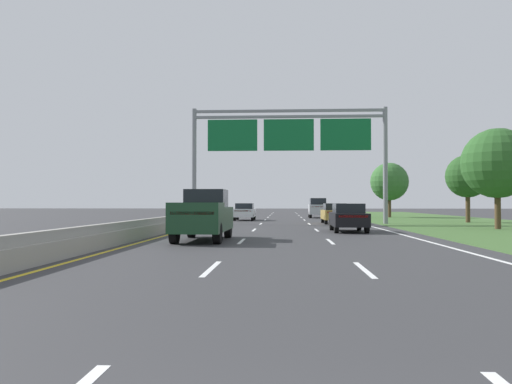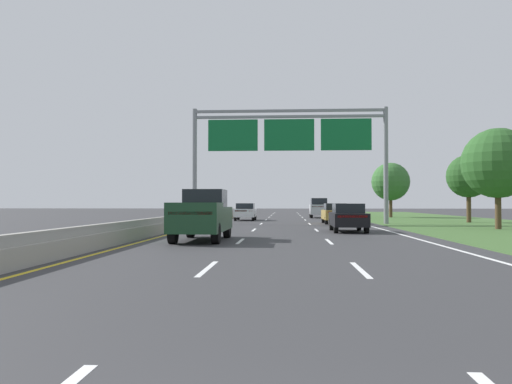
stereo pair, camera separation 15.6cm
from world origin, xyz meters
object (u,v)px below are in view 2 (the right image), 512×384
object	(u,v)px
pickup_truck_darkgreen	(202,215)
car_white_left_lane_sedan	(246,211)
car_silver_right_lane_suv	(319,208)
car_gold_right_lane_sedan	(335,213)
overhead_sign_gantry	(289,141)
roadside_tree_mid	(498,163)
car_black_right_lane_sedan	(348,217)
roadside_tree_distant	(391,182)
roadside_tree_far	(469,176)

from	to	relation	value
pickup_truck_darkgreen	car_white_left_lane_sedan	size ratio (longest dim) A/B	1.23
car_white_left_lane_sedan	car_silver_right_lane_suv	xyz separation A→B (m)	(7.26, 8.50, 0.28)
pickup_truck_darkgreen	car_gold_right_lane_sedan	bearing A→B (deg)	-21.64
overhead_sign_gantry	roadside_tree_mid	world-z (taller)	overhead_sign_gantry
car_black_right_lane_sedan	roadside_tree_distant	world-z (taller)	roadside_tree_distant
pickup_truck_darkgreen	car_silver_right_lane_suv	xyz separation A→B (m)	(7.09, 33.92, 0.02)
roadside_tree_far	car_silver_right_lane_suv	bearing A→B (deg)	130.92
car_gold_right_lane_sedan	roadside_tree_mid	xyz separation A→B (m)	(9.06, -8.20, 3.20)
overhead_sign_gantry	car_gold_right_lane_sedan	bearing A→B (deg)	11.56
car_silver_right_lane_suv	roadside_tree_distant	bearing A→B (deg)	-76.83
car_black_right_lane_sedan	roadside_tree_far	xyz separation A→B (m)	(11.38, 13.79, 2.95)
car_black_right_lane_sedan	overhead_sign_gantry	bearing A→B (deg)	17.42
roadside_tree_mid	roadside_tree_far	world-z (taller)	roadside_tree_mid
car_silver_right_lane_suv	roadside_tree_distant	distance (m)	8.68
roadside_tree_distant	car_white_left_lane_sedan	bearing A→B (deg)	-146.16
car_gold_right_lane_sedan	car_white_left_lane_sedan	bearing A→B (deg)	46.30
roadside_tree_far	car_black_right_lane_sedan	bearing A→B (deg)	-129.54
roadside_tree_far	car_gold_right_lane_sedan	bearing A→B (deg)	-167.17
pickup_truck_darkgreen	car_white_left_lane_sedan	world-z (taller)	pickup_truck_darkgreen
car_silver_right_lane_suv	overhead_sign_gantry	bearing A→B (deg)	169.60
roadside_tree_mid	roadside_tree_distant	bearing A→B (deg)	92.99
car_white_left_lane_sedan	car_black_right_lane_sedan	size ratio (longest dim) A/B	1.00
car_white_left_lane_sedan	roadside_tree_distant	world-z (taller)	roadside_tree_distant
car_black_right_lane_sedan	roadside_tree_mid	bearing A→B (deg)	-71.47
pickup_truck_darkgreen	roadside_tree_distant	world-z (taller)	roadside_tree_distant
roadside_tree_mid	overhead_sign_gantry	bearing A→B (deg)	149.35
overhead_sign_gantry	car_white_left_lane_sedan	size ratio (longest dim) A/B	3.42
overhead_sign_gantry	car_gold_right_lane_sedan	xyz separation A→B (m)	(3.55, 0.73, -5.57)
pickup_truck_darkgreen	car_white_left_lane_sedan	bearing A→B (deg)	0.64
car_gold_right_lane_sedan	roadside_tree_far	size ratio (longest dim) A/B	0.80
pickup_truck_darkgreen	car_black_right_lane_sedan	distance (m)	9.97
overhead_sign_gantry	car_black_right_lane_sedan	world-z (taller)	overhead_sign_gantry
roadside_tree_mid	roadside_tree_far	size ratio (longest dim) A/B	1.11
roadside_tree_far	roadside_tree_distant	bearing A→B (deg)	102.59
car_gold_right_lane_sedan	roadside_tree_far	world-z (taller)	roadside_tree_far
overhead_sign_gantry	roadside_tree_distant	size ratio (longest dim) A/B	2.49
roadside_tree_far	car_white_left_lane_sedan	bearing A→B (deg)	166.21
overhead_sign_gantry	car_white_left_lane_sedan	bearing A→B (deg)	117.06
roadside_tree_mid	roadside_tree_distant	world-z (taller)	roadside_tree_mid
overhead_sign_gantry	pickup_truck_darkgreen	bearing A→B (deg)	-102.22
roadside_tree_far	pickup_truck_darkgreen	bearing A→B (deg)	-131.43
overhead_sign_gantry	car_silver_right_lane_suv	world-z (taller)	overhead_sign_gantry
car_silver_right_lane_suv	roadside_tree_far	world-z (taller)	roadside_tree_far
car_gold_right_lane_sedan	car_black_right_lane_sedan	xyz separation A→B (m)	(-0.34, -11.27, 0.00)
car_gold_right_lane_sedan	roadside_tree_distant	bearing A→B (deg)	-24.58
roadside_tree_distant	roadside_tree_far	bearing A→B (deg)	-77.41
car_gold_right_lane_sedan	roadside_tree_mid	distance (m)	12.64
overhead_sign_gantry	roadside_tree_mid	xyz separation A→B (m)	(12.62, -7.48, -2.37)
overhead_sign_gantry	pickup_truck_darkgreen	distance (m)	18.79
roadside_tree_far	overhead_sign_gantry	bearing A→B (deg)	-167.47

